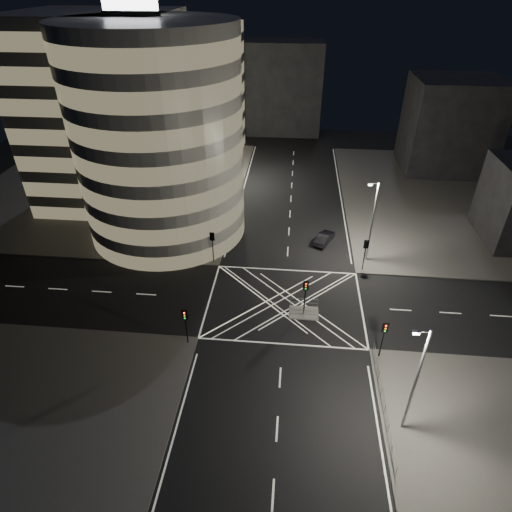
# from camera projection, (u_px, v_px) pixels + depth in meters

# --- Properties ---
(ground) EXTENTS (120.00, 120.00, 0.00)m
(ground) POSITION_uv_depth(u_px,v_px,m) (285.00, 303.00, 45.11)
(ground) COLOR black
(ground) RESTS_ON ground
(sidewalk_far_left) EXTENTS (42.00, 42.00, 0.15)m
(sidewalk_far_left) POSITION_uv_depth(u_px,v_px,m) (113.00, 186.00, 69.73)
(sidewalk_far_left) COLOR #4A4745
(sidewalk_far_left) RESTS_ON ground
(sidewalk_far_right) EXTENTS (42.00, 42.00, 0.15)m
(sidewalk_far_right) POSITION_uv_depth(u_px,v_px,m) (482.00, 200.00, 65.17)
(sidewalk_far_right) COLOR #4A4745
(sidewalk_far_right) RESTS_ON ground
(central_island) EXTENTS (3.00, 2.00, 0.15)m
(central_island) POSITION_uv_depth(u_px,v_px,m) (304.00, 313.00, 43.67)
(central_island) COLOR slate
(central_island) RESTS_ON ground
(office_tower_curved) EXTENTS (30.00, 29.00, 27.20)m
(office_tower_curved) POSITION_uv_depth(u_px,v_px,m) (134.00, 125.00, 55.26)
(office_tower_curved) COLOR gray
(office_tower_curved) RESTS_ON sidewalk_far_left
(office_block_rear) EXTENTS (24.00, 16.00, 22.00)m
(office_block_rear) POSITION_uv_depth(u_px,v_px,m) (172.00, 94.00, 75.47)
(office_block_rear) COLOR gray
(office_block_rear) RESTS_ON sidewalk_far_left
(building_right_far) EXTENTS (14.00, 12.00, 15.00)m
(building_right_far) POSITION_uv_depth(u_px,v_px,m) (450.00, 125.00, 71.98)
(building_right_far) COLOR black
(building_right_far) RESTS_ON sidewalk_far_right
(building_far_end) EXTENTS (18.00, 8.00, 18.00)m
(building_far_end) POSITION_uv_depth(u_px,v_px,m) (278.00, 89.00, 88.51)
(building_far_end) COLOR black
(building_far_end) RESTS_ON ground
(tree_a) EXTENTS (3.87, 3.87, 6.29)m
(tree_a) POSITION_uv_depth(u_px,v_px,m) (201.00, 222.00, 51.06)
(tree_a) COLOR black
(tree_a) RESTS_ON sidewalk_far_left
(tree_b) EXTENTS (4.39, 4.39, 6.84)m
(tree_b) POSITION_uv_depth(u_px,v_px,m) (210.00, 198.00, 55.90)
(tree_b) COLOR black
(tree_b) RESTS_ON sidewalk_far_left
(tree_c) EXTENTS (4.18, 4.18, 6.70)m
(tree_c) POSITION_uv_depth(u_px,v_px,m) (218.00, 180.00, 60.88)
(tree_c) COLOR black
(tree_c) RESTS_ON sidewalk_far_left
(tree_d) EXTENTS (5.10, 5.10, 7.69)m
(tree_d) POSITION_uv_depth(u_px,v_px,m) (224.00, 161.00, 65.60)
(tree_d) COLOR black
(tree_d) RESTS_ON sidewalk_far_left
(tree_e) EXTENTS (3.81, 3.81, 6.58)m
(tree_e) POSITION_uv_depth(u_px,v_px,m) (230.00, 150.00, 70.78)
(tree_e) COLOR black
(tree_e) RESTS_ON sidewalk_far_left
(traffic_signal_fl) EXTENTS (0.55, 0.22, 4.00)m
(traffic_signal_fl) POSITION_uv_depth(u_px,v_px,m) (212.00, 242.00, 49.82)
(traffic_signal_fl) COLOR black
(traffic_signal_fl) RESTS_ON sidewalk_far_left
(traffic_signal_nl) EXTENTS (0.55, 0.22, 4.00)m
(traffic_signal_nl) POSITION_uv_depth(u_px,v_px,m) (185.00, 320.00, 38.55)
(traffic_signal_nl) COLOR black
(traffic_signal_nl) RESTS_ON sidewalk_near_left
(traffic_signal_fr) EXTENTS (0.55, 0.22, 4.00)m
(traffic_signal_fr) POSITION_uv_depth(u_px,v_px,m) (365.00, 249.00, 48.44)
(traffic_signal_fr) COLOR black
(traffic_signal_fr) RESTS_ON sidewalk_far_right
(traffic_signal_nr) EXTENTS (0.55, 0.22, 4.00)m
(traffic_signal_nr) POSITION_uv_depth(u_px,v_px,m) (384.00, 333.00, 37.17)
(traffic_signal_nr) COLOR black
(traffic_signal_nr) RESTS_ON sidewalk_near_right
(traffic_signal_island) EXTENTS (0.55, 0.22, 4.00)m
(traffic_signal_island) POSITION_uv_depth(u_px,v_px,m) (305.00, 291.00, 42.09)
(traffic_signal_island) COLOR black
(traffic_signal_island) RESTS_ON central_island
(street_lamp_left_near) EXTENTS (1.25, 0.25, 10.00)m
(street_lamp_left_near) POSITION_uv_depth(u_px,v_px,m) (214.00, 201.00, 52.73)
(street_lamp_left_near) COLOR slate
(street_lamp_left_near) RESTS_ON sidewalk_far_left
(street_lamp_left_far) EXTENTS (1.25, 0.25, 10.00)m
(street_lamp_left_far) POSITION_uv_depth(u_px,v_px,m) (234.00, 151.00, 67.65)
(street_lamp_left_far) COLOR slate
(street_lamp_left_far) RESTS_ON sidewalk_far_left
(street_lamp_right_far) EXTENTS (1.25, 0.25, 10.00)m
(street_lamp_right_far) POSITION_uv_depth(u_px,v_px,m) (372.00, 220.00, 48.76)
(street_lamp_right_far) COLOR slate
(street_lamp_right_far) RESTS_ON sidewalk_far_right
(street_lamp_right_near) EXTENTS (1.25, 0.25, 10.00)m
(street_lamp_right_near) POSITION_uv_depth(u_px,v_px,m) (415.00, 379.00, 29.69)
(street_lamp_right_near) COLOR slate
(street_lamp_right_near) RESTS_ON sidewalk_near_right
(railing_near_right) EXTENTS (0.06, 11.70, 1.10)m
(railing_near_right) POSITION_uv_depth(u_px,v_px,m) (383.00, 400.00, 34.00)
(railing_near_right) COLOR slate
(railing_near_right) RESTS_ON sidewalk_near_right
(railing_island_south) EXTENTS (2.80, 0.06, 1.10)m
(railing_island_south) POSITION_uv_depth(u_px,v_px,m) (304.00, 314.00, 42.57)
(railing_island_south) COLOR slate
(railing_island_south) RESTS_ON central_island
(railing_island_north) EXTENTS (2.80, 0.06, 1.10)m
(railing_island_north) POSITION_uv_depth(u_px,v_px,m) (304.00, 303.00, 44.07)
(railing_island_north) COLOR slate
(railing_island_north) RESTS_ON central_island
(sedan) EXTENTS (3.01, 4.35, 1.36)m
(sedan) POSITION_uv_depth(u_px,v_px,m) (324.00, 238.00, 54.84)
(sedan) COLOR black
(sedan) RESTS_ON ground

